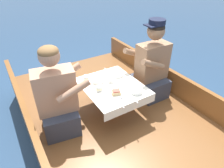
% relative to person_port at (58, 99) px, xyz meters
% --- Properties ---
extents(ground_plane, '(60.00, 60.00, 0.00)m').
position_rel_person_port_xyz_m(ground_plane, '(0.62, -0.02, -0.74)').
color(ground_plane, navy).
extents(boat_deck, '(1.94, 2.94, 0.35)m').
position_rel_person_port_xyz_m(boat_deck, '(0.62, -0.02, -0.56)').
color(boat_deck, brown).
rests_on(boat_deck, ground_plane).
extents(gunwale_port, '(0.06, 2.94, 0.31)m').
position_rel_person_port_xyz_m(gunwale_port, '(-0.32, -0.02, -0.23)').
color(gunwale_port, brown).
rests_on(gunwale_port, boat_deck).
extents(gunwale_starboard, '(0.06, 2.94, 0.31)m').
position_rel_person_port_xyz_m(gunwale_starboard, '(1.56, -0.02, -0.23)').
color(gunwale_starboard, brown).
rests_on(gunwale_starboard, boat_deck).
extents(cockpit_table, '(0.64, 0.76, 0.37)m').
position_rel_person_port_xyz_m(cockpit_table, '(0.62, -0.06, -0.05)').
color(cockpit_table, '#B2B2B7').
rests_on(cockpit_table, boat_deck).
extents(person_port, '(0.57, 0.51, 0.97)m').
position_rel_person_port_xyz_m(person_port, '(0.00, 0.00, 0.00)').
color(person_port, '#333847').
rests_on(person_port, boat_deck).
extents(person_starboard, '(0.53, 0.45, 1.03)m').
position_rel_person_port_xyz_m(person_starboard, '(1.24, -0.02, 0.03)').
color(person_starboard, '#333847').
rests_on(person_starboard, boat_deck).
extents(plate_sandwich, '(0.18, 0.18, 0.01)m').
position_rel_person_port_xyz_m(plate_sandwich, '(0.56, -0.24, -0.01)').
color(plate_sandwich, white).
rests_on(plate_sandwich, cockpit_table).
extents(plate_bread, '(0.20, 0.20, 0.01)m').
position_rel_person_port_xyz_m(plate_bread, '(0.75, -0.12, -0.01)').
color(plate_bread, white).
rests_on(plate_bread, cockpit_table).
extents(sandwich, '(0.11, 0.10, 0.05)m').
position_rel_person_port_xyz_m(sandwich, '(0.56, -0.24, 0.02)').
color(sandwich, '#E0BC7F').
rests_on(sandwich, plate_sandwich).
extents(bowl_port_near, '(0.14, 0.14, 0.04)m').
position_rel_person_port_xyz_m(bowl_port_near, '(0.52, 0.09, 0.01)').
color(bowl_port_near, white).
rests_on(bowl_port_near, cockpit_table).
extents(bowl_starboard_near, '(0.13, 0.13, 0.04)m').
position_rel_person_port_xyz_m(bowl_starboard_near, '(0.77, -0.32, 0.01)').
color(bowl_starboard_near, white).
rests_on(bowl_starboard_near, cockpit_table).
extents(bowl_center_far, '(0.15, 0.15, 0.04)m').
position_rel_person_port_xyz_m(bowl_center_far, '(0.80, 0.10, 0.01)').
color(bowl_center_far, white).
rests_on(bowl_center_far, cockpit_table).
extents(coffee_cup_port, '(0.10, 0.07, 0.05)m').
position_rel_person_port_xyz_m(coffee_cup_port, '(0.65, 0.02, 0.02)').
color(coffee_cup_port, white).
rests_on(coffee_cup_port, cockpit_table).
extents(coffee_cup_starboard, '(0.10, 0.07, 0.06)m').
position_rel_person_port_xyz_m(coffee_cup_starboard, '(0.42, 0.20, 0.02)').
color(coffee_cup_starboard, white).
rests_on(coffee_cup_starboard, cockpit_table).
extents(tin_can, '(0.07, 0.07, 0.05)m').
position_rel_person_port_xyz_m(tin_can, '(0.44, -0.07, 0.02)').
color(tin_can, silver).
rests_on(tin_can, cockpit_table).
extents(utensil_fork_starboard, '(0.08, 0.17, 0.00)m').
position_rel_person_port_xyz_m(utensil_fork_starboard, '(0.55, -0.37, -0.01)').
color(utensil_fork_starboard, silver).
rests_on(utensil_fork_starboard, cockpit_table).
extents(utensil_spoon_starboard, '(0.07, 0.17, 0.01)m').
position_rel_person_port_xyz_m(utensil_spoon_starboard, '(0.70, -0.37, -0.01)').
color(utensil_spoon_starboard, silver).
rests_on(utensil_spoon_starboard, cockpit_table).
extents(utensil_knife_starboard, '(0.03, 0.17, 0.00)m').
position_rel_person_port_xyz_m(utensil_knife_starboard, '(0.76, 0.27, -0.01)').
color(utensil_knife_starboard, silver).
rests_on(utensil_knife_starboard, cockpit_table).
extents(utensil_knife_port, '(0.13, 0.13, 0.00)m').
position_rel_person_port_xyz_m(utensil_knife_port, '(0.37, -0.17, -0.01)').
color(utensil_knife_port, silver).
rests_on(utensil_knife_port, cockpit_table).
extents(utensil_spoon_center, '(0.16, 0.08, 0.01)m').
position_rel_person_port_xyz_m(utensil_spoon_center, '(0.66, 0.23, -0.01)').
color(utensil_spoon_center, silver).
rests_on(utensil_spoon_center, cockpit_table).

